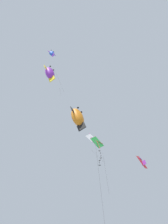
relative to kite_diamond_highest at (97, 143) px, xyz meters
The scene contains 6 objects.
kite_diamond_highest is the anchor object (origin of this frame).
kite_fish_upper_right 14.49m from the kite_diamond_highest, behind, with size 2.35×1.86×7.90m.
kite_diamond_near_left 5.94m from the kite_diamond_highest, 99.21° to the left, with size 1.93×1.38×4.15m.
kite_delta_far_centre 6.97m from the kite_diamond_highest, 49.01° to the left, with size 1.22×1.76×1.17m.
kite_fish_mid_left 5.58m from the kite_diamond_highest, 104.49° to the right, with size 2.46×2.18×10.84m.
kite_fish_low_drifter 9.74m from the kite_diamond_highest, 161.76° to the right, with size 2.38×1.77×5.80m.
Camera 1 is at (1.89, -21.35, 14.89)m, focal length 52.10 mm.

